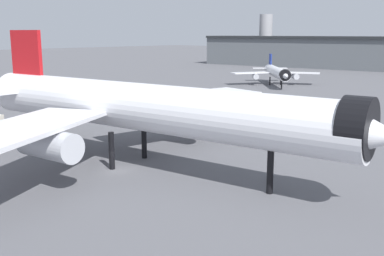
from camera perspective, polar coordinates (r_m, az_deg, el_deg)
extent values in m
plane|color=#56565B|center=(62.34, -9.29, -5.29)|extent=(900.00, 900.00, 0.00)
cylinder|color=white|center=(61.90, -6.05, 2.59)|extent=(58.98, 15.67, 6.40)
cone|color=white|center=(48.46, 21.32, -0.72)|extent=(7.95, 7.31, 6.27)
cone|color=white|center=(83.89, -21.50, 4.25)|extent=(9.18, 7.33, 6.08)
cylinder|color=black|center=(48.67, 19.90, 0.01)|extent=(3.87, 6.84, 6.47)
cube|color=white|center=(77.58, -0.67, 3.92)|extent=(13.34, 27.55, 0.51)
cylinder|color=#B7BAC1|center=(74.55, -1.20, 1.95)|extent=(8.67, 4.78, 3.52)
cube|color=white|center=(54.60, -21.02, -0.22)|extent=(20.42, 27.79, 0.51)
cylinder|color=#B7BAC1|center=(55.74, -17.36, -1.96)|extent=(8.67, 4.78, 3.52)
cube|color=red|center=(79.59, -19.86, 7.71)|extent=(7.06, 1.75, 10.24)
cube|color=white|center=(85.05, -16.35, 5.12)|extent=(6.90, 11.27, 0.38)
cylinder|color=black|center=(53.20, 9.71, -5.42)|extent=(0.77, 0.77, 5.12)
cylinder|color=black|center=(67.40, -5.98, -1.64)|extent=(0.77, 0.77, 5.12)
cylinder|color=black|center=(62.62, -9.98, -2.80)|extent=(0.77, 0.77, 5.12)
cylinder|color=white|center=(163.31, 10.47, 6.86)|extent=(23.98, 24.57, 3.60)
cone|color=white|center=(148.30, 11.56, 6.34)|extent=(5.28, 5.29, 3.52)
cone|color=white|center=(178.39, 9.56, 7.30)|extent=(5.71, 5.73, 3.42)
cylinder|color=black|center=(148.97, 11.51, 6.47)|extent=(3.73, 3.69, 3.63)
cube|color=white|center=(167.50, 13.26, 6.71)|extent=(14.59, 10.51, 0.29)
cylinder|color=#B7BAC1|center=(166.51, 12.74, 6.30)|extent=(4.42, 4.47, 1.98)
cube|color=white|center=(164.32, 7.30, 6.83)|extent=(10.82, 14.53, 0.29)
cylinder|color=#B7BAC1|center=(163.93, 7.90, 6.39)|extent=(4.42, 4.47, 1.98)
cube|color=navy|center=(175.78, 9.73, 8.17)|extent=(2.83, 2.90, 5.75)
cube|color=white|center=(177.22, 10.84, 7.34)|extent=(5.90, 5.84, 0.22)
cube|color=white|center=(175.96, 8.48, 7.39)|extent=(5.90, 5.84, 0.22)
cylinder|color=black|center=(154.01, 11.09, 5.34)|extent=(0.43, 0.43, 2.88)
cylinder|color=black|center=(165.47, 10.97, 5.78)|extent=(0.43, 0.43, 2.88)
cylinder|color=black|center=(164.78, 9.68, 5.80)|extent=(0.43, 0.43, 2.88)
cube|color=slate|center=(244.81, 21.59, 8.50)|extent=(185.64, 44.22, 15.16)
cube|color=#232628|center=(244.60, 21.74, 10.41)|extent=(185.91, 46.23, 1.20)
cylinder|color=#939399|center=(266.06, 9.14, 10.77)|extent=(7.30, 7.30, 28.23)
cylinder|color=black|center=(96.61, -22.59, 0.32)|extent=(0.67, 0.93, 0.90)
cube|color=black|center=(99.01, 2.75, 1.51)|extent=(2.38, 3.51, 0.30)
cube|color=#232833|center=(99.74, 2.99, 2.02)|extent=(1.88, 1.65, 1.20)
cube|color=#1E2D38|center=(100.21, 3.14, 2.20)|extent=(1.32, 0.43, 0.60)
cube|color=#232833|center=(98.40, 2.60, 1.80)|extent=(2.05, 2.27, 0.90)
cylinder|color=black|center=(100.38, 2.62, 1.57)|extent=(0.45, 0.75, 0.70)
cylinder|color=black|center=(99.70, 3.44, 1.49)|extent=(0.45, 0.75, 0.70)
cylinder|color=black|center=(98.40, 2.04, 1.36)|extent=(0.45, 0.75, 0.70)
cylinder|color=black|center=(97.71, 2.88, 1.28)|extent=(0.45, 0.75, 0.70)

